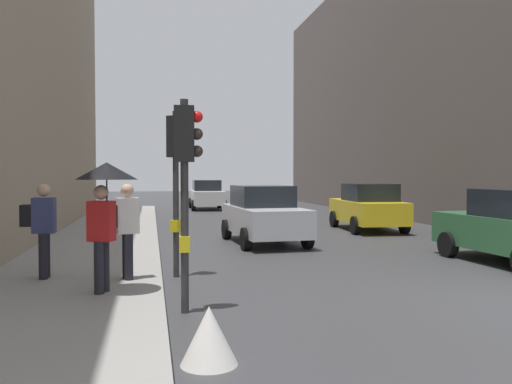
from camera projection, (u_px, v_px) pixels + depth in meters
sidewalk_kerb at (91, 257)px, 13.16m from camera, size 3.31×40.00×0.16m
building_facade_right at (490, 84)px, 27.79m from camera, size 12.00×34.04×13.63m
traffic_light_near_right at (177, 163)px, 10.89m from camera, size 0.44×0.37×3.39m
traffic_light_near_left at (186, 166)px, 8.06m from camera, size 0.44×0.27×3.23m
car_silver_hatchback at (264, 215)px, 16.34m from camera, size 2.22×4.30×1.76m
car_white_compact at (207, 195)px, 32.30m from camera, size 2.06×4.22×1.76m
car_yellow_taxi at (368, 207)px, 20.09m from camera, size 2.22×4.30×1.76m
pedestrian_with_umbrella at (105, 191)px, 8.73m from camera, size 1.00×1.00×2.14m
pedestrian_with_grey_backpack at (41, 225)px, 9.98m from camera, size 0.61×0.36×1.77m
pedestrian_with_black_backpack at (125, 225)px, 9.89m from camera, size 0.65×0.41×1.77m
warning_sign_triangle at (209, 335)px, 5.90m from camera, size 0.64×0.64×0.65m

